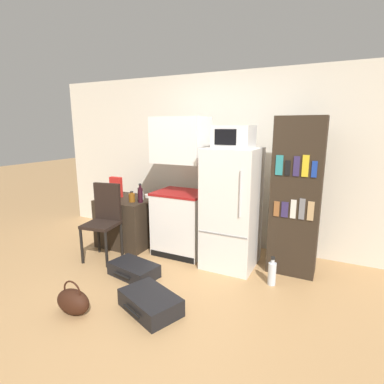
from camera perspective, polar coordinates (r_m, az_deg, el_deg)
ground_plane at (r=3.14m, az=-7.25°, el=-21.27°), size 24.00×24.00×0.00m
wall_back at (r=4.38m, az=9.10°, el=5.74°), size 6.40×0.10×2.48m
side_table at (r=4.59m, az=-12.00°, el=-5.45°), size 0.75×0.69×0.70m
kitchen_hutch at (r=4.05m, az=-2.08°, el=-0.28°), size 0.70×0.57×1.86m
refrigerator at (r=3.75m, az=7.60°, el=-3.04°), size 0.62×0.68×1.49m
microwave at (r=3.62m, az=7.98°, el=10.41°), size 0.44×0.38×0.26m
bookshelf at (r=3.70m, az=19.21°, el=-0.95°), size 0.54×0.36×1.85m
bottle_wine_dark at (r=4.20m, az=-9.82°, el=-0.48°), size 0.07×0.07×0.26m
bottle_clear_short at (r=4.37m, az=-9.78°, el=-0.60°), size 0.08×0.08×0.15m
bottle_amber_beer at (r=4.26m, az=-11.39°, el=-1.02°), size 0.09×0.09×0.15m
bowl at (r=4.51m, az=-8.01°, el=-0.71°), size 0.16×0.16×0.04m
cereal_box at (r=4.59m, az=-14.26°, el=0.92°), size 0.19×0.07×0.30m
chair at (r=4.14m, az=-16.31°, el=-4.20°), size 0.45×0.46×1.00m
suitcase_large_flat at (r=3.08m, az=-7.95°, el=-20.09°), size 0.69×0.57×0.17m
suitcase_small_flat at (r=3.72m, az=-11.02°, el=-14.30°), size 0.62×0.44×0.16m
handbag at (r=3.20m, az=-21.70°, el=-18.77°), size 0.36×0.20×0.33m
water_bottle_front at (r=3.56m, az=15.00°, el=-14.68°), size 0.09×0.09×0.33m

